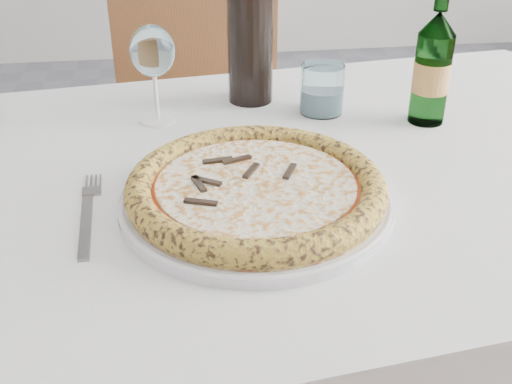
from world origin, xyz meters
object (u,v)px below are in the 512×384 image
Objects in this scene: pizza at (256,188)px; dining_table at (247,227)px; tumbler at (322,92)px; beer_bottle at (432,68)px; plate at (256,200)px; chair_far at (207,106)px; wine_glass at (153,54)px; wine_bottle at (250,24)px.

dining_table is at bearing 90.00° from pizza.
beer_bottle is (0.16, -0.06, 0.05)m from tumbler.
plate is at bearing -117.40° from tumbler.
chair_far is at bearing 90.61° from dining_table.
pizza is at bearing -90.00° from dining_table.
wine_glass is (-0.12, 0.19, 0.21)m from dining_table.
wine_glass is at bearing 112.82° from pizza.
plate is 1.10× the size of wine_bottle.
dining_table is 0.27m from tumbler.
chair_far is 0.68m from tumbler.
dining_table is at bearing -128.36° from tumbler.
wine_bottle is at bearing 23.74° from wine_glass.
wine_glass is at bearing 172.03° from beer_bottle.
wine_bottle is (-0.11, 0.07, 0.10)m from tumbler.
wine_glass is 0.18m from wine_bottle.
chair_far is 0.70m from wine_glass.
tumbler is 0.36× the size of beer_bottle.
chair_far is at bearing 90.54° from pizza.
tumbler reaches higher than dining_table.
wine_bottle is at bearing -84.83° from chair_far.
pizza is 0.39m from beer_bottle.
tumbler is (0.15, 0.19, 0.13)m from dining_table.
wine_glass is at bearing 112.82° from plate.
chair_far reaches higher than wine_glass.
wine_bottle is at bearing 147.68° from tumbler.
dining_table is 0.16m from pizza.
pizza is at bearing -163.78° from plate.
chair_far is at bearing 115.51° from beer_bottle.
chair_far is 2.86× the size of pizza.
tumbler is 0.16m from wine_bottle.
beer_bottle is at bearing -7.97° from wine_glass.
wine_bottle is (0.04, 0.26, 0.23)m from dining_table.
wine_bottle is at bearing 83.67° from pizza.
chair_far is 4.17× the size of beer_bottle.
plate is 0.02m from pizza.
beer_bottle is (0.31, 0.23, 0.08)m from plate.
plate is at bearing 16.22° from pizza.
plate is at bearing -89.46° from chair_far.
dining_table is 0.31m from wine_glass.
tumbler reaches higher than plate.
plate is 2.19× the size of wine_glass.
pizza reaches higher than plate.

